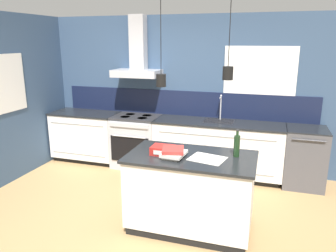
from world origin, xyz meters
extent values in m
plane|color=tan|center=(0.00, 0.00, 0.00)|extent=(16.00, 16.00, 0.00)
cube|color=#354C6B|center=(0.00, 2.03, 1.30)|extent=(5.60, 0.06, 2.60)
cube|color=#141C38|center=(0.00, 1.99, 1.12)|extent=(4.42, 0.02, 0.43)
cube|color=white|center=(1.25, 1.99, 1.62)|extent=(1.12, 0.01, 0.96)
cube|color=black|center=(1.25, 1.99, 1.62)|extent=(1.04, 0.01, 0.88)
cube|color=#B5B5BA|center=(-0.76, 1.77, 1.64)|extent=(0.80, 0.46, 0.12)
cube|color=#B5B5BA|center=(-0.76, 1.86, 2.15)|extent=(0.26, 0.20, 0.90)
cylinder|color=black|center=(0.26, 0.00, 2.21)|extent=(0.01, 0.01, 0.77)
cylinder|color=black|center=(0.26, 0.00, 1.76)|extent=(0.11, 0.11, 0.14)
sphere|color=#F9D18C|center=(0.26, 0.00, 1.76)|extent=(0.06, 0.06, 0.06)
cylinder|color=black|center=(0.99, 0.04, 2.26)|extent=(0.01, 0.01, 0.68)
cylinder|color=black|center=(0.99, 0.04, 1.85)|extent=(0.11, 0.11, 0.14)
sphere|color=#F9D18C|center=(0.99, 0.04, 1.85)|extent=(0.06, 0.06, 0.06)
cube|color=#354C6B|center=(-2.43, 0.70, 1.30)|extent=(0.06, 3.80, 2.60)
cube|color=white|center=(-2.39, 0.55, 1.55)|extent=(0.01, 0.76, 0.88)
cube|color=black|center=(-2.39, 0.55, 1.55)|extent=(0.01, 0.68, 0.80)
cube|color=black|center=(-1.76, 1.72, 0.04)|extent=(1.16, 0.56, 0.09)
cube|color=white|center=(-1.76, 1.69, 0.48)|extent=(1.19, 0.62, 0.79)
cube|color=gray|center=(-1.76, 1.38, 0.76)|extent=(1.05, 0.01, 0.01)
cube|color=gray|center=(-1.76, 1.38, 0.21)|extent=(1.05, 0.01, 0.01)
cube|color=black|center=(-1.76, 1.69, 0.90)|extent=(1.22, 0.64, 0.03)
cube|color=black|center=(0.67, 1.72, 0.04)|extent=(2.00, 0.56, 0.09)
cube|color=white|center=(0.67, 1.69, 0.48)|extent=(2.06, 0.62, 0.79)
cube|color=gray|center=(0.67, 1.38, 0.76)|extent=(1.81, 0.01, 0.01)
cube|color=gray|center=(0.67, 1.38, 0.21)|extent=(1.81, 0.01, 0.01)
cube|color=black|center=(0.67, 1.69, 0.90)|extent=(2.09, 0.64, 0.03)
cube|color=#262628|center=(0.67, 1.74, 0.91)|extent=(0.48, 0.34, 0.01)
cylinder|color=#B5B5BA|center=(0.67, 1.87, 1.11)|extent=(0.02, 0.02, 0.40)
sphere|color=#B5B5BA|center=(0.67, 1.87, 1.31)|extent=(0.03, 0.03, 0.03)
cylinder|color=#B5B5BA|center=(0.67, 1.81, 1.29)|extent=(0.02, 0.12, 0.02)
cube|color=#B5B5BA|center=(-0.76, 1.69, 0.43)|extent=(0.79, 0.62, 0.87)
cube|color=black|center=(-0.76, 1.37, 0.40)|extent=(0.68, 0.02, 0.44)
cylinder|color=#B5B5BA|center=(-0.76, 1.35, 0.63)|extent=(0.60, 0.02, 0.02)
cube|color=#B5B5BA|center=(-0.76, 1.37, 0.82)|extent=(0.68, 0.02, 0.07)
cube|color=#2D2D30|center=(-0.76, 1.69, 0.89)|extent=(0.79, 0.60, 0.04)
cylinder|color=black|center=(-0.92, 1.80, 0.91)|extent=(0.17, 0.17, 0.00)
cylinder|color=black|center=(-0.60, 1.80, 0.91)|extent=(0.17, 0.17, 0.00)
cylinder|color=black|center=(-0.92, 1.58, 0.91)|extent=(0.17, 0.17, 0.00)
cylinder|color=black|center=(-0.60, 1.58, 0.91)|extent=(0.17, 0.17, 0.00)
cube|color=#4C4C51|center=(2.00, 1.69, 0.45)|extent=(0.59, 0.62, 0.89)
cube|color=black|center=(2.00, 1.69, 0.90)|extent=(0.59, 0.62, 0.02)
cylinder|color=#4C4C51|center=(2.00, 1.36, 0.82)|extent=(0.45, 0.02, 0.02)
cube|color=black|center=(0.62, 0.01, 0.04)|extent=(1.35, 0.75, 0.09)
cube|color=white|center=(0.62, 0.01, 0.48)|extent=(1.41, 0.78, 0.79)
cube|color=black|center=(0.62, 0.01, 0.90)|extent=(1.46, 0.83, 0.03)
cylinder|color=#193319|center=(1.11, 0.13, 1.03)|extent=(0.07, 0.07, 0.25)
cylinder|color=#193319|center=(1.11, 0.13, 1.19)|extent=(0.03, 0.03, 0.06)
cylinder|color=#262628|center=(1.11, 0.13, 1.22)|extent=(0.03, 0.03, 0.01)
cube|color=beige|center=(0.44, -0.10, 0.92)|extent=(0.20, 0.27, 0.03)
cube|color=silver|center=(0.44, -0.10, 0.95)|extent=(0.26, 0.31, 0.03)
cube|color=#B2332D|center=(0.43, -0.09, 0.99)|extent=(0.29, 0.31, 0.04)
cube|color=red|center=(0.29, -0.03, 0.96)|extent=(0.26, 0.20, 0.09)
cube|color=white|center=(0.29, -0.14, 0.96)|extent=(0.15, 0.01, 0.05)
cube|color=silver|center=(0.81, -0.04, 0.91)|extent=(0.44, 0.38, 0.01)
camera|label=1|loc=(1.41, -3.43, 2.18)|focal=35.00mm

